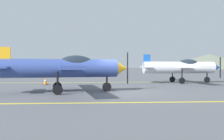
# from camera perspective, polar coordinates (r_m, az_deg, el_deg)

# --- Properties ---
(ground_plane) EXTENTS (400.00, 400.00, 0.00)m
(ground_plane) POSITION_cam_1_polar(r_m,az_deg,el_deg) (13.67, 2.80, -5.45)
(ground_plane) COLOR #54565B
(apron_line_near) EXTENTS (80.00, 0.16, 0.01)m
(apron_line_near) POSITION_cam_1_polar(r_m,az_deg,el_deg) (9.88, 5.31, -7.89)
(apron_line_near) COLOR yellow
(apron_line_near) RESTS_ON ground_plane
(apron_line_far) EXTENTS (80.00, 0.16, 0.01)m
(apron_line_far) POSITION_cam_1_polar(r_m,az_deg,el_deg) (21.96, 0.36, -3.02)
(apron_line_far) COLOR yellow
(apron_line_far) RESTS_ON ground_plane
(airplane_near) EXTENTS (7.49, 8.57, 2.56)m
(airplane_near) POSITION_cam_1_polar(r_m,az_deg,el_deg) (13.76, -11.16, 0.60)
(airplane_near) COLOR #33478C
(airplane_near) RESTS_ON ground_plane
(airplane_mid) EXTENTS (7.44, 8.57, 2.56)m
(airplane_mid) POSITION_cam_1_polar(r_m,az_deg,el_deg) (22.12, 16.71, 0.70)
(airplane_mid) COLOR silver
(airplane_mid) RESTS_ON ground_plane
(traffic_cone_front) EXTENTS (0.36, 0.36, 0.59)m
(traffic_cone_front) POSITION_cam_1_polar(r_m,az_deg,el_deg) (19.87, -15.94, -2.65)
(traffic_cone_front) COLOR black
(traffic_cone_front) RESTS_ON ground_plane
(hill_centerleft) EXTENTS (66.31, 66.31, 8.96)m
(hill_centerleft) POSITION_cam_1_polar(r_m,az_deg,el_deg) (156.15, 22.66, 1.96)
(hill_centerleft) COLOR slate
(hill_centerleft) RESTS_ON ground_plane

